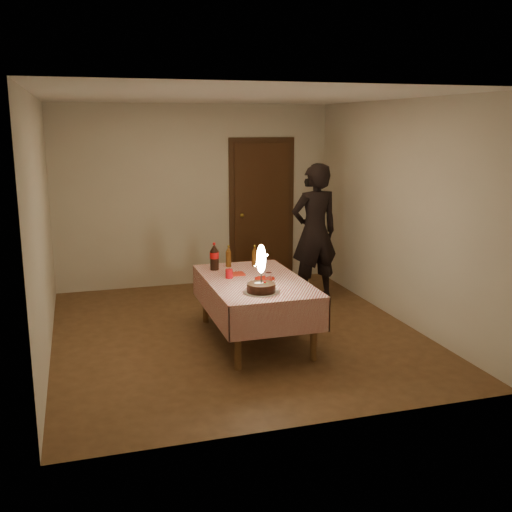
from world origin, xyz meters
name	(u,v)px	position (x,y,z in m)	size (l,w,h in m)	color
ground	(236,332)	(0.00, 0.00, 0.00)	(4.00, 4.50, 0.01)	brown
room_shell	(236,186)	(0.03, 0.08, 1.65)	(4.04, 4.54, 2.62)	beige
dining_table	(255,288)	(0.14, -0.29, 0.59)	(1.02, 1.72, 0.68)	brown
birthday_cake	(261,281)	(0.06, -0.79, 0.79)	(0.36, 0.36, 0.49)	white
red_plate	(265,278)	(0.25, -0.29, 0.68)	(0.22, 0.22, 0.01)	red
red_cup	(229,274)	(-0.11, -0.15, 0.73)	(0.08, 0.08, 0.10)	#AA0B12
clear_cup	(269,277)	(0.27, -0.38, 0.72)	(0.07, 0.07, 0.09)	white
napkin_stack	(237,274)	(0.01, -0.03, 0.69)	(0.15, 0.15, 0.02)	#B22514
cola_bottle	(214,257)	(-0.18, 0.27, 0.83)	(0.10, 0.10, 0.32)	black
amber_bottle_left	(228,257)	(0.02, 0.37, 0.80)	(0.06, 0.06, 0.25)	#59320F
amber_bottle_right	(255,256)	(0.31, 0.30, 0.80)	(0.06, 0.06, 0.25)	#59320F
photographer	(314,232)	(1.35, 1.00, 0.91)	(0.71, 0.50, 1.82)	black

